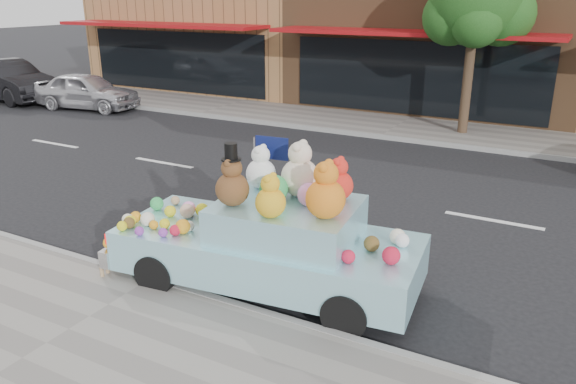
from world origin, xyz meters
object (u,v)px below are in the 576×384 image
Objects in this scene: car_dark at (8,81)px; art_car at (270,238)px; street_tree at (477,7)px; car_silver at (87,91)px.

art_car is at bearing -109.12° from car_dark.
street_tree is 1.09× the size of car_dark.
street_tree is 17.61m from car_dark.
street_tree reaches higher than car_silver.
car_dark is (-4.07, -0.25, 0.12)m from car_silver.
street_tree reaches higher than art_car.
car_dark is at bearing 148.14° from art_car.
street_tree is 11.15m from art_car.
car_dark is 18.55m from art_car.
car_silver is at bearing 140.55° from art_car.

